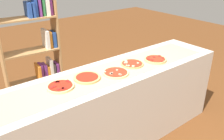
{
  "coord_description": "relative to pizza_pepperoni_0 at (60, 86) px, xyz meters",
  "views": [
    {
      "loc": [
        -1.3,
        -1.67,
        1.89
      ],
      "look_at": [
        0.0,
        0.0,
        0.9
      ],
      "focal_mm": 38.29,
      "sensor_mm": 36.0,
      "label": 1
    }
  ],
  "objects": [
    {
      "name": "pizza_mushroom_2",
      "position": [
        0.55,
        -0.08,
        -0.0
      ],
      "size": [
        0.25,
        0.25,
        0.03
      ],
      "color": "#E5C17F",
      "rests_on": "parchment_paper"
    },
    {
      "name": "pizza_mushroom_3",
      "position": [
        0.82,
        -0.02,
        -0.0
      ],
      "size": [
        0.24,
        0.24,
        0.02
      ],
      "color": "tan",
      "rests_on": "parchment_paper"
    },
    {
      "name": "pizza_pepperoni_4",
      "position": [
        1.09,
        -0.09,
        0.0
      ],
      "size": [
        0.24,
        0.24,
        0.03
      ],
      "color": "#DBB26B",
      "rests_on": "parchment_paper"
    },
    {
      "name": "pizza_pepperoni_0",
      "position": [
        0.0,
        0.0,
        0.0
      ],
      "size": [
        0.23,
        0.23,
        0.03
      ],
      "color": "#E5C17F",
      "rests_on": "parchment_paper"
    },
    {
      "name": "bookshelf",
      "position": [
        0.26,
        1.15,
        -0.1
      ],
      "size": [
        0.72,
        0.3,
        1.68
      ],
      "color": "#A87A47",
      "rests_on": "ground_plane"
    },
    {
      "name": "parchment_paper",
      "position": [
        0.55,
        -0.02,
        -0.01
      ],
      "size": [
        2.31,
        0.43,
        0.0
      ],
      "primitive_type": "cube",
      "color": "tan",
      "rests_on": "counter"
    },
    {
      "name": "pizza_plain_1",
      "position": [
        0.27,
        0.0,
        -0.0
      ],
      "size": [
        0.25,
        0.25,
        0.02
      ],
      "color": "tan",
      "rests_on": "parchment_paper"
    },
    {
      "name": "counter",
      "position": [
        0.55,
        -0.02,
        -0.45
      ],
      "size": [
        2.64,
        0.61,
        0.88
      ],
      "primitive_type": "cube",
      "color": "beige",
      "rests_on": "ground_plane"
    }
  ]
}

